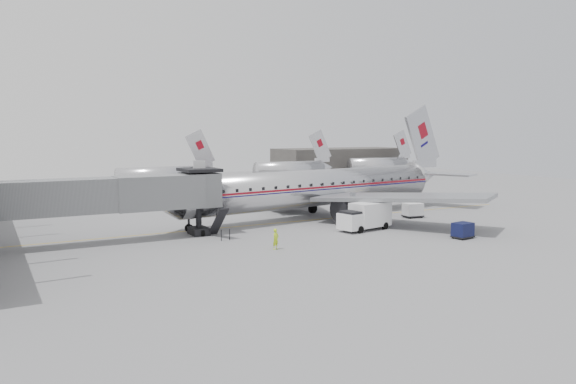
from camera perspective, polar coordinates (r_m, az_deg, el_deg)
name	(u,v)px	position (r m, az deg, el deg)	size (l,w,h in m)	color
ground	(301,232)	(55.33, 1.37, -4.09)	(160.00, 160.00, 0.00)	slate
hangar	(340,161)	(129.41, 5.32, 3.12)	(30.00, 12.00, 6.00)	#3C3937
apron_line	(298,221)	(61.93, 0.99, -2.98)	(0.15, 60.00, 0.01)	gold
jet_bridge	(119,195)	(52.19, -16.77, -0.34)	(21.00, 6.20, 7.10)	#5C5E61
distant_aircraft_near	(162,176)	(92.96, -12.70, 1.63)	(16.39, 3.20, 10.26)	silver
distant_aircraft_mid	(290,169)	(106.64, 0.25, 2.35)	(16.39, 3.20, 10.26)	silver
distant_aircraft_far	(378,164)	(123.21, 9.16, 2.79)	(16.39, 3.20, 10.26)	silver
airliner	(319,188)	(64.88, 3.21, 0.44)	(42.45, 39.09, 13.47)	silver
service_van	(365,216)	(56.81, 7.83, -2.42)	(6.08, 3.24, 2.71)	white
baggage_cart_navy	(463,230)	(54.42, 17.33, -3.71)	(2.06, 1.68, 1.47)	#0E1239
baggage_cart_white	(413,210)	(66.06, 12.56, -1.79)	(2.27, 1.82, 1.66)	white
ramp_worker	(276,239)	(47.18, -1.25, -4.80)	(0.64, 0.42, 1.76)	#C0EC1B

